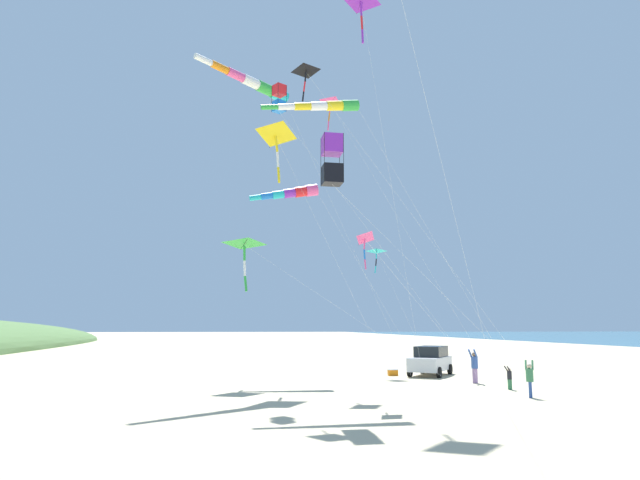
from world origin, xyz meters
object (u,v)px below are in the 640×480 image
(kite_delta_checkered_midright, at_px, (376,251))
(kite_windsock_purple_drifting, at_px, (324,106))
(parked_car, at_px, (430,360))
(kite_delta_black_fish_shape, at_px, (330,104))
(kite_windsock_white_trailing, at_px, (255,84))
(person_child_green_jacket, at_px, (530,377))
(kite_delta_rainbow_low_near, at_px, (361,3))
(kite_delta_magenta_far_left, at_px, (275,136))
(cooler_box, at_px, (393,372))
(kite_delta_green_low_center, at_px, (245,244))
(person_child_grey_jacket, at_px, (509,377))
(person_adult_flyer, at_px, (474,364))
(kite_delta_small_distant, at_px, (365,240))
(kite_box_long_streamer_left, at_px, (279,99))
(kite_delta_long_streamer_right, at_px, (307,73))
(kite_windsock_red_high_left, at_px, (293,193))
(kite_box_teal_far_right, at_px, (332,160))

(kite_delta_checkered_midright, relative_size, kite_windsock_purple_drifting, 0.56)
(parked_car, relative_size, kite_delta_black_fish_shape, 0.26)
(kite_windsock_white_trailing, bearing_deg, person_child_green_jacket, 140.54)
(kite_delta_rainbow_low_near, bearing_deg, person_child_green_jacket, 145.94)
(parked_car, relative_size, kite_delta_magenta_far_left, 0.30)
(cooler_box, bearing_deg, kite_delta_green_low_center, 20.97)
(person_child_green_jacket, relative_size, person_child_grey_jacket, 1.39)
(person_child_green_jacket, distance_m, kite_delta_green_low_center, 16.51)
(kite_delta_black_fish_shape, relative_size, kite_delta_rainbow_low_near, 0.81)
(cooler_box, distance_m, person_adult_flyer, 6.25)
(kite_delta_magenta_far_left, bearing_deg, kite_windsock_purple_drifting, 112.30)
(kite_delta_small_distant, bearing_deg, kite_delta_black_fish_shape, -89.12)
(kite_delta_magenta_far_left, bearing_deg, person_child_grey_jacket, 152.74)
(person_adult_flyer, bearing_deg, kite_delta_magenta_far_left, -13.65)
(kite_windsock_white_trailing, bearing_deg, kite_box_long_streamer_left, 106.47)
(person_child_green_jacket, relative_size, kite_delta_rainbow_low_near, 0.08)
(kite_delta_magenta_far_left, xyz_separation_m, kite_delta_long_streamer_right, (-1.25, 6.26, 1.21))
(kite_delta_black_fish_shape, xyz_separation_m, kite_windsock_red_high_left, (2.16, -2.04, -5.36))
(kite_delta_rainbow_low_near, distance_m, kite_windsock_white_trailing, 8.49)
(person_child_grey_jacket, distance_m, kite_delta_green_low_center, 15.86)
(person_child_green_jacket, xyz_separation_m, kite_box_teal_far_right, (9.02, 0.95, 9.34))
(kite_windsock_red_high_left, bearing_deg, kite_box_long_streamer_left, 76.96)
(kite_delta_checkered_midright, height_order, kite_delta_small_distant, kite_delta_checkered_midright)
(person_child_grey_jacket, bearing_deg, kite_delta_black_fish_shape, -37.43)
(kite_delta_small_distant, height_order, kite_delta_black_fish_shape, kite_delta_black_fish_shape)
(kite_delta_long_streamer_right, bearing_deg, kite_box_long_streamer_left, -66.56)
(person_adult_flyer, xyz_separation_m, kite_delta_checkered_midright, (3.75, -7.18, 7.27))
(kite_delta_green_low_center, bearing_deg, parked_car, -163.57)
(person_child_green_jacket, bearing_deg, kite_windsock_white_trailing, -39.46)
(parked_car, bearing_deg, kite_delta_magenta_far_left, 13.27)
(kite_delta_magenta_far_left, height_order, kite_delta_black_fish_shape, kite_delta_black_fish_shape)
(kite_delta_long_streamer_right, height_order, kite_windsock_red_high_left, kite_delta_long_streamer_right)
(kite_delta_small_distant, relative_size, kite_delta_rainbow_low_near, 0.44)
(cooler_box, xyz_separation_m, kite_delta_green_low_center, (9.61, 3.68, 7.59))
(parked_car, bearing_deg, person_child_grey_jacket, 98.10)
(kite_box_long_streamer_left, xyz_separation_m, kite_delta_green_low_center, (1.77, -2.28, -7.93))
(person_child_grey_jacket, relative_size, kite_delta_magenta_far_left, 0.08)
(person_adult_flyer, xyz_separation_m, person_child_green_jacket, (0.19, 6.40, -0.14))
(kite_box_teal_far_right, height_order, kite_delta_black_fish_shape, kite_delta_black_fish_shape)
(kite_windsock_red_high_left, bearing_deg, cooler_box, -177.43)
(person_child_green_jacket, distance_m, kite_windsock_red_high_left, 18.43)
(parked_car, distance_m, kite_delta_long_streamer_right, 19.61)
(kite_delta_checkered_midright, distance_m, kite_delta_long_streamer_right, 14.57)
(kite_delta_black_fish_shape, distance_m, kite_windsock_purple_drifting, 6.35)
(kite_delta_green_low_center, bearing_deg, kite_windsock_purple_drifting, 132.66)
(person_child_grey_jacket, height_order, kite_delta_green_low_center, kite_delta_green_low_center)
(kite_delta_checkered_midright, xyz_separation_m, kite_windsock_red_high_left, (6.06, 2.22, 3.46))
(person_child_grey_jacket, xyz_separation_m, kite_delta_long_streamer_right, (10.30, 0.31, 15.35))
(kite_delta_long_streamer_right, bearing_deg, person_child_grey_jacket, -178.25)
(kite_delta_small_distant, xyz_separation_m, kite_windsock_red_high_left, (2.29, -11.01, 4.78))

